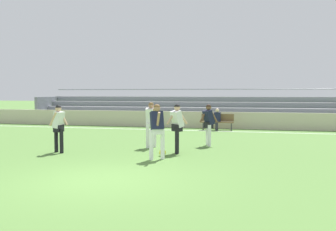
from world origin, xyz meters
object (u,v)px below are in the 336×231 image
object	(u,v)px
player_dark_wide_left	(209,121)
soccer_ball	(163,153)
player_dark_dropping_back	(157,126)
spectator_seated	(217,118)
bleacher_stand	(227,109)
bench_centre_sideline	(217,120)
player_white_overlapping	(151,120)
player_white_wide_right	(177,124)
player_white_pressing_high	(59,124)

from	to	relation	value
player_dark_wide_left	soccer_ball	world-z (taller)	player_dark_wide_left
player_dark_dropping_back	soccer_ball	distance (m)	1.13
spectator_seated	player_dark_wide_left	size ratio (longest dim) A/B	0.75
spectator_seated	soccer_ball	bearing A→B (deg)	-94.52
player_dark_dropping_back	player_dark_wide_left	bearing A→B (deg)	71.94
bleacher_stand	bench_centre_sideline	bearing A→B (deg)	-92.58
spectator_seated	player_dark_dropping_back	size ratio (longest dim) A/B	0.71
bleacher_stand	player_white_overlapping	world-z (taller)	bleacher_stand
soccer_ball	player_dark_dropping_back	bearing A→B (deg)	-89.81
spectator_seated	player_white_wide_right	world-z (taller)	player_white_wide_right
player_white_overlapping	player_dark_dropping_back	bearing A→B (deg)	-69.17
spectator_seated	soccer_ball	distance (m)	8.98
bleacher_stand	player_white_wide_right	world-z (taller)	bleacher_stand
spectator_seated	player_dark_dropping_back	xyz separation A→B (m)	(-0.70, -9.60, 0.33)
player_white_pressing_high	soccer_ball	xyz separation A→B (m)	(3.65, 0.21, -0.87)
player_white_wide_right	player_dark_wide_left	distance (m)	2.25
bench_centre_sideline	player_dark_wide_left	size ratio (longest dim) A/B	1.11
spectator_seated	bench_centre_sideline	bearing A→B (deg)	90.00
bleacher_stand	player_dark_wide_left	bearing A→B (deg)	-88.66
spectator_seated	player_dark_wide_left	distance (m)	6.21
player_dark_dropping_back	player_white_overlapping	size ratio (longest dim) A/B	1.00
bench_centre_sideline	player_white_pressing_high	distance (m)	10.25
bleacher_stand	player_dark_dropping_back	xyz separation A→B (m)	(-0.88, -13.52, 0.04)
spectator_seated	player_white_pressing_high	bearing A→B (deg)	-115.44
player_dark_dropping_back	player_white_overlapping	distance (m)	2.57
bleacher_stand	bench_centre_sideline	distance (m)	3.83
bleacher_stand	player_dark_wide_left	distance (m)	10.11
player_white_wide_right	spectator_seated	bearing A→B (deg)	87.48
bleacher_stand	bench_centre_sideline	world-z (taller)	bleacher_stand
soccer_ball	bleacher_stand	bearing A→B (deg)	86.09
player_white_pressing_high	player_white_wide_right	bearing A→B (deg)	12.02
bench_centre_sideline	player_dark_dropping_back	world-z (taller)	player_dark_dropping_back
spectator_seated	player_white_wide_right	size ratio (longest dim) A/B	0.72
bleacher_stand	soccer_ball	xyz separation A→B (m)	(-0.88, -12.85, -0.88)
bleacher_stand	spectator_seated	xyz separation A→B (m)	(-0.17, -3.92, -0.29)
player_dark_wide_left	soccer_ball	size ratio (longest dim) A/B	7.36
bleacher_stand	player_white_wide_right	size ratio (longest dim) A/B	15.65
player_dark_wide_left	player_white_overlapping	xyz separation A→B (m)	(-2.03, -1.00, 0.07)
player_white_wide_right	player_white_pressing_high	distance (m)	4.08
soccer_ball	player_white_wide_right	bearing A→B (deg)	61.76
soccer_ball	spectator_seated	bearing A→B (deg)	85.48
bench_centre_sideline	player_white_pressing_high	xyz separation A→B (m)	(-4.35, -9.27, 0.43)
spectator_seated	player_dark_dropping_back	world-z (taller)	player_dark_dropping_back
spectator_seated	player_white_overlapping	world-z (taller)	player_white_overlapping
spectator_seated	player_white_wide_right	bearing A→B (deg)	-92.52
player_white_pressing_high	bench_centre_sideline	bearing A→B (deg)	64.84
bench_centre_sideline	player_white_wide_right	size ratio (longest dim) A/B	1.07
player_white_overlapping	spectator_seated	bearing A→B (deg)	77.31
player_dark_dropping_back	soccer_ball	xyz separation A→B (m)	(-0.00, 0.66, -0.92)
bleacher_stand	player_dark_wide_left	world-z (taller)	bleacher_stand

